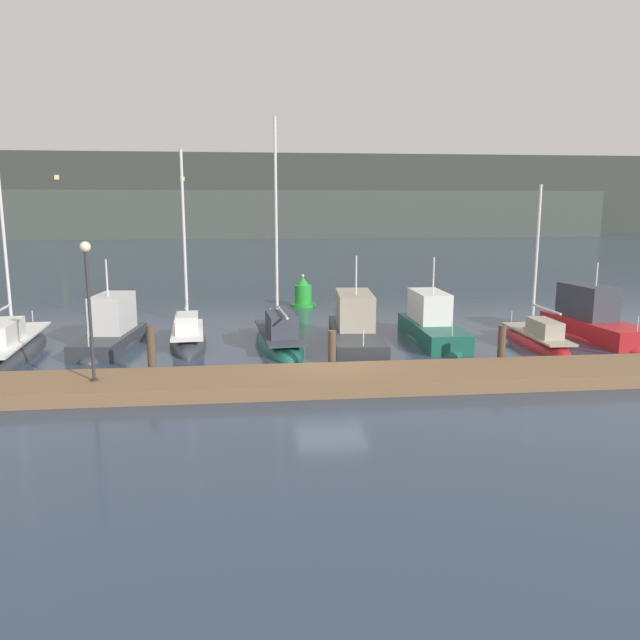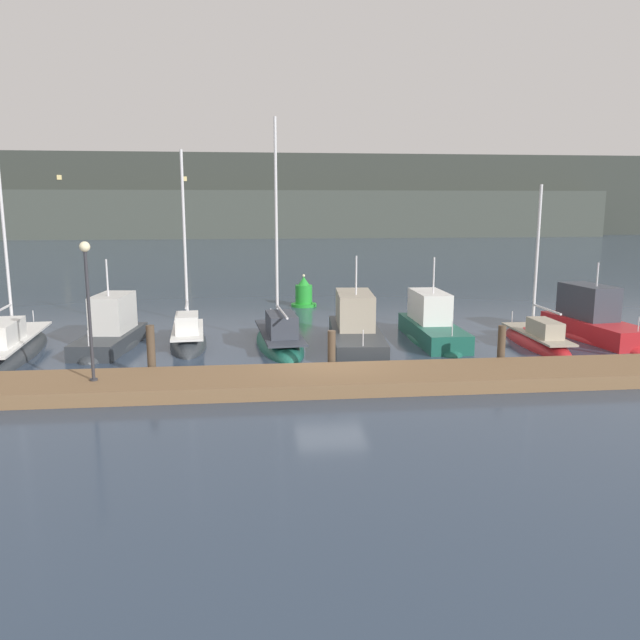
% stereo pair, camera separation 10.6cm
% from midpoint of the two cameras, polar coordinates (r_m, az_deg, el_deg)
% --- Properties ---
extents(ground_plane, '(400.00, 400.00, 0.00)m').
position_cam_midpoint_polar(ground_plane, '(22.26, 1.14, -4.71)').
color(ground_plane, '#2D3D51').
extents(dock, '(32.50, 2.80, 0.45)m').
position_cam_midpoint_polar(dock, '(20.44, 1.80, -5.44)').
color(dock, brown).
rests_on(dock, ground).
extents(mooring_pile_1, '(0.28, 0.28, 1.83)m').
position_cam_midpoint_polar(mooring_pile_1, '(21.94, -15.05, -2.83)').
color(mooring_pile_1, '#4C3D2D').
rests_on(mooring_pile_1, ground).
extents(mooring_pile_2, '(0.28, 0.28, 1.51)m').
position_cam_midpoint_polar(mooring_pile_2, '(21.89, 1.21, -2.93)').
color(mooring_pile_2, '#4C3D2D').
rests_on(mooring_pile_2, ground).
extents(mooring_pile_3, '(0.28, 0.28, 1.56)m').
position_cam_midpoint_polar(mooring_pile_3, '(23.48, 16.37, -2.37)').
color(mooring_pile_3, '#4C3D2D').
rests_on(mooring_pile_3, ground).
extents(sailboat_berth_1, '(2.61, 8.22, 12.20)m').
position_cam_midpoint_polar(sailboat_berth_1, '(27.23, -26.45, -2.61)').
color(sailboat_berth_1, '#2D3338').
rests_on(sailboat_berth_1, ground).
extents(motorboat_berth_2, '(2.50, 5.73, 4.31)m').
position_cam_midpoint_polar(motorboat_berth_2, '(27.17, -18.46, -1.67)').
color(motorboat_berth_2, '#2D3338').
rests_on(motorboat_berth_2, ground).
extents(sailboat_berth_3, '(1.93, 5.47, 8.77)m').
position_cam_midpoint_polar(sailboat_berth_3, '(26.91, -11.85, -1.92)').
color(sailboat_berth_3, '#2D3338').
rests_on(sailboat_berth_3, ground).
extents(sailboat_berth_4, '(2.36, 6.80, 9.98)m').
position_cam_midpoint_polar(sailboat_berth_4, '(26.25, -3.60, -1.98)').
color(sailboat_berth_4, '#195647').
rests_on(sailboat_berth_4, ground).
extents(motorboat_berth_5, '(2.69, 7.41, 4.42)m').
position_cam_midpoint_polar(motorboat_berth_5, '(25.93, 3.39, -1.64)').
color(motorboat_berth_5, '#2D3338').
rests_on(motorboat_berth_5, ground).
extents(motorboat_berth_6, '(1.92, 6.31, 4.11)m').
position_cam_midpoint_polar(motorboat_berth_6, '(27.60, 10.30, -1.01)').
color(motorboat_berth_6, '#195647').
rests_on(motorboat_berth_6, ground).
extents(sailboat_berth_7, '(1.44, 5.73, 7.27)m').
position_cam_midpoint_polar(sailboat_berth_7, '(27.72, 19.33, -1.98)').
color(sailboat_berth_7, red).
rests_on(sailboat_berth_7, ground).
extents(motorboat_berth_8, '(2.83, 6.28, 3.88)m').
position_cam_midpoint_polar(motorboat_berth_8, '(30.14, 23.79, -0.68)').
color(motorboat_berth_8, red).
rests_on(motorboat_berth_8, ground).
extents(channel_buoy, '(1.47, 1.47, 1.87)m').
position_cam_midpoint_polar(channel_buoy, '(36.27, -1.41, 2.34)').
color(channel_buoy, green).
rests_on(channel_buoy, ground).
extents(dock_lamppost, '(0.32, 0.32, 4.31)m').
position_cam_midpoint_polar(dock_lamppost, '(20.16, -20.34, 2.63)').
color(dock_lamppost, '#2D2D33').
rests_on(dock_lamppost, dock).
extents(hillside_backdrop, '(240.00, 23.00, 15.01)m').
position_cam_midpoint_polar(hillside_backdrop, '(121.88, -5.91, 10.98)').
color(hillside_backdrop, '#333833').
rests_on(hillside_backdrop, ground).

